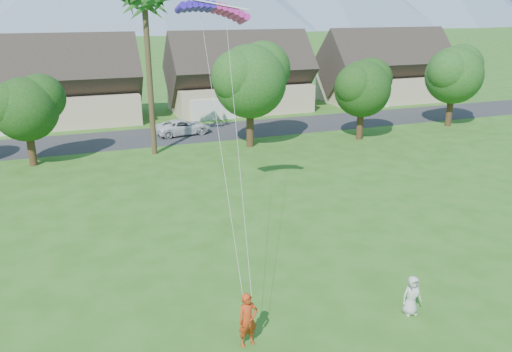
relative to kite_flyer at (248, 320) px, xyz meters
name	(u,v)px	position (x,y,z in m)	size (l,w,h in m)	color
street	(167,136)	(2.73, 30.71, -1.00)	(90.00, 7.00, 0.01)	#2D2D30
kite_flyer	(248,320)	(0.00, 0.00, 0.00)	(0.73, 0.48, 2.01)	#B83915
watcher	(412,295)	(6.51, -0.39, -0.20)	(0.79, 0.51, 1.61)	beige
parked_car	(183,127)	(4.23, 30.71, -0.30)	(2.33, 5.05, 1.40)	silver
houses_row	(154,84)	(3.23, 39.70, 2.44)	(72.75, 8.19, 8.86)	beige
tree_row	(163,94)	(1.59, 24.62, 3.88)	(62.27, 6.67, 8.45)	#47301C
parafoil_kite	(213,7)	(1.74, 9.81, 10.23)	(3.36, 1.03, 0.50)	#381AC5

